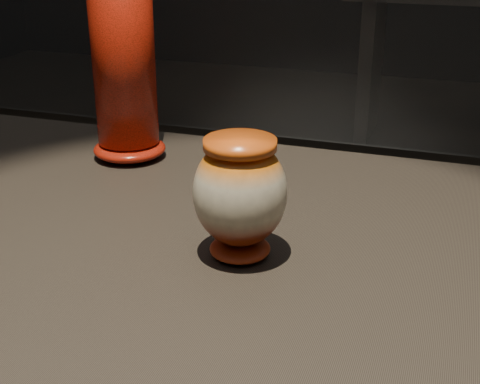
# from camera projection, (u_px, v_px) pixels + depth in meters

# --- Properties ---
(main_vase) EXTENTS (0.15, 0.15, 0.16)m
(main_vase) POSITION_uv_depth(u_px,v_px,m) (240.00, 194.00, 0.85)
(main_vase) COLOR #651C09
(main_vase) RESTS_ON display_plinth
(tall_vase) EXTENTS (0.15, 0.15, 0.42)m
(tall_vase) POSITION_uv_depth(u_px,v_px,m) (123.00, 48.00, 1.16)
(tall_vase) COLOR red
(tall_vase) RESTS_ON display_plinth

